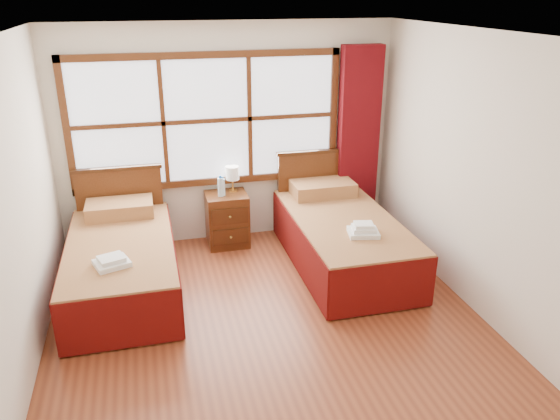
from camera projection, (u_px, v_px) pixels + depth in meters
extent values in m
plane|color=brown|center=(273.00, 335.00, 4.96)|extent=(4.50, 4.50, 0.00)
plane|color=white|center=(272.00, 36.00, 3.98)|extent=(4.50, 4.50, 0.00)
plane|color=silver|center=(229.00, 135.00, 6.49)|extent=(4.00, 0.00, 4.00)
plane|color=silver|center=(9.00, 226.00, 4.01)|extent=(0.00, 4.50, 4.50)
plane|color=silver|center=(488.00, 182.00, 4.92)|extent=(0.00, 4.50, 4.50)
cube|color=white|center=(207.00, 120.00, 6.33)|extent=(3.00, 0.02, 1.40)
cube|color=#502711|center=(210.00, 181.00, 6.59)|extent=(3.16, 0.06, 0.08)
cube|color=#502711|center=(204.00, 55.00, 6.03)|extent=(3.16, 0.06, 0.08)
cube|color=#502711|center=(67.00, 129.00, 5.96)|extent=(0.08, 0.06, 1.56)
cube|color=#502711|center=(333.00, 114.00, 6.66)|extent=(0.08, 0.06, 1.56)
cube|color=#502711|center=(163.00, 123.00, 6.20)|extent=(0.05, 0.05, 1.40)
cube|color=#502711|center=(250.00, 118.00, 6.42)|extent=(0.05, 0.05, 1.40)
cube|color=#502711|center=(207.00, 121.00, 6.31)|extent=(3.00, 0.05, 0.05)
cube|color=#60090E|center=(358.00, 140.00, 6.78)|extent=(0.50, 0.16, 2.30)
cube|color=#3D1E0C|center=(124.00, 278.00, 5.62)|extent=(0.93, 1.86, 0.30)
cube|color=maroon|center=(121.00, 254.00, 5.51)|extent=(1.04, 2.06, 0.25)
cube|color=#600D0A|center=(69.00, 273.00, 5.45)|extent=(0.03, 2.06, 0.52)
cube|color=#600D0A|center=(174.00, 262.00, 5.69)|extent=(0.03, 2.06, 0.52)
cube|color=#600D0A|center=(121.00, 323.00, 4.65)|extent=(1.04, 0.03, 0.52)
cube|color=maroon|center=(120.00, 208.00, 6.10)|extent=(0.73, 0.42, 0.16)
cube|color=#502711|center=(121.00, 211.00, 6.39)|extent=(0.97, 0.06, 1.01)
cube|color=#3D1E0C|center=(117.00, 169.00, 6.20)|extent=(1.01, 0.08, 0.04)
cube|color=#3D1E0C|center=(343.00, 252.00, 6.16)|extent=(0.96, 1.92, 0.31)
cube|color=maroon|center=(344.00, 229.00, 6.05)|extent=(1.07, 2.13, 0.26)
cube|color=#600D0A|center=(297.00, 247.00, 5.99)|extent=(0.03, 2.13, 0.53)
cube|color=#600D0A|center=(388.00, 237.00, 6.23)|extent=(0.03, 2.13, 0.53)
cube|color=#600D0A|center=(382.00, 288.00, 5.16)|extent=(1.07, 0.03, 0.53)
cube|color=maroon|center=(323.00, 188.00, 6.66)|extent=(0.75, 0.44, 0.17)
cube|color=#502711|center=(316.00, 192.00, 6.93)|extent=(1.00, 0.06, 1.04)
cube|color=#3D1E0C|center=(317.00, 152.00, 6.73)|extent=(1.04, 0.08, 0.04)
cube|color=#502711|center=(227.00, 219.00, 6.61)|extent=(0.49, 0.43, 0.65)
cube|color=#3D1E0C|center=(231.00, 237.00, 6.45)|extent=(0.43, 0.02, 0.20)
cube|color=#3D1E0C|center=(230.00, 216.00, 6.35)|extent=(0.43, 0.02, 0.20)
sphere|color=olive|center=(231.00, 237.00, 6.44)|extent=(0.03, 0.03, 0.03)
sphere|color=olive|center=(230.00, 217.00, 6.34)|extent=(0.03, 0.03, 0.03)
cube|color=white|center=(112.00, 263.00, 5.01)|extent=(0.37, 0.34, 0.05)
cube|color=white|center=(111.00, 259.00, 4.99)|extent=(0.28, 0.26, 0.04)
cube|color=white|center=(363.00, 233.00, 5.59)|extent=(0.35, 0.32, 0.05)
cube|color=white|center=(363.00, 229.00, 5.58)|extent=(0.26, 0.24, 0.04)
cube|color=white|center=(364.00, 225.00, 5.56)|extent=(0.22, 0.20, 0.04)
cylinder|color=gold|center=(233.00, 190.00, 6.58)|extent=(0.10, 0.10, 0.02)
cylinder|color=gold|center=(233.00, 185.00, 6.55)|extent=(0.02, 0.02, 0.13)
cylinder|color=white|center=(232.00, 173.00, 6.50)|extent=(0.16, 0.16, 0.16)
cylinder|color=silver|center=(223.00, 187.00, 6.41)|extent=(0.06, 0.06, 0.20)
cylinder|color=#1759AF|center=(222.00, 178.00, 6.37)|extent=(0.03, 0.03, 0.03)
cylinder|color=silver|center=(221.00, 187.00, 6.39)|extent=(0.07, 0.07, 0.22)
cylinder|color=#1759AF|center=(220.00, 177.00, 6.34)|extent=(0.03, 0.03, 0.03)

